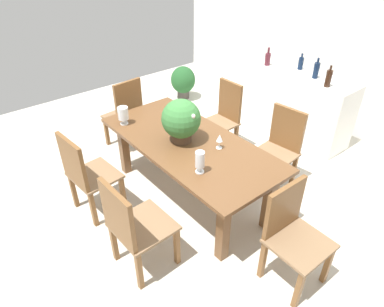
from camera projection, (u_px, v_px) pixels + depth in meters
ground_plane at (200, 190)px, 4.02m from camera, size 7.04×7.04×0.00m
back_wall at (346, 39)px, 4.66m from camera, size 6.40×0.10×2.60m
dining_table at (189, 150)px, 3.59m from camera, size 2.06×0.95×0.73m
chair_foot_end at (291, 230)px, 2.79m from camera, size 0.46×0.47×0.92m
chair_near_right at (132, 225)px, 2.82m from camera, size 0.50×0.49×0.96m
chair_far_right at (281, 145)px, 3.86m from camera, size 0.47×0.45×0.95m
chair_far_left at (224, 115)px, 4.45m from camera, size 0.41×0.40×0.97m
chair_head_end at (126, 112)px, 4.49m from camera, size 0.46×0.47×1.00m
chair_near_left at (85, 172)px, 3.42m from camera, size 0.51×0.47×0.95m
flower_centerpiece at (181, 120)px, 3.40m from camera, size 0.40×0.40×0.46m
crystal_vase_left at (170, 113)px, 3.84m from camera, size 0.11×0.11×0.17m
crystal_vase_center_near at (123, 114)px, 3.77m from camera, size 0.12×0.12×0.20m
crystal_vase_right at (200, 161)px, 3.02m from camera, size 0.09×0.09×0.22m
wine_glass at (219, 138)px, 3.36m from camera, size 0.07×0.07×0.16m
kitchen_counter at (296, 105)px, 4.87m from camera, size 1.54×0.51×0.93m
wine_bottle_dark at (268, 59)px, 4.83m from camera, size 0.08×0.08×0.25m
wine_bottle_amber at (316, 70)px, 4.41m from camera, size 0.07×0.07×0.27m
wine_bottle_tall at (301, 63)px, 4.70m from camera, size 0.07×0.07×0.22m
wine_bottle_green at (328, 78)px, 4.17m from camera, size 0.07×0.07×0.27m
potted_plant_floor at (183, 81)px, 5.98m from camera, size 0.43×0.43×0.58m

